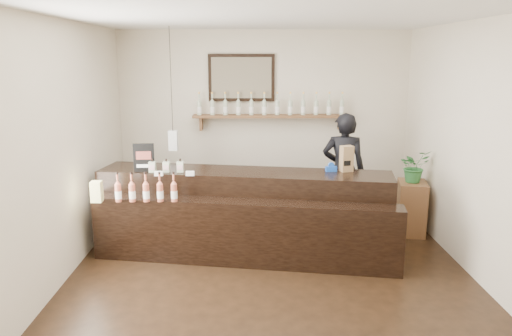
{
  "coord_description": "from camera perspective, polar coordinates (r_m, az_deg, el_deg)",
  "views": [
    {
      "loc": [
        -0.23,
        -5.32,
        2.4
      ],
      "look_at": [
        -0.15,
        0.7,
        1.05
      ],
      "focal_mm": 35.0,
      "sensor_mm": 36.0,
      "label": 1
    }
  ],
  "objects": [
    {
      "name": "counter",
      "position": [
        6.19,
        -1.42,
        -5.49
      ],
      "size": [
        3.68,
        1.56,
        1.18
      ],
      "color": "black",
      "rests_on": "ground"
    },
    {
      "name": "tape_dispenser",
      "position": [
        6.21,
        8.58,
        0.01
      ],
      "size": [
        0.14,
        0.07,
        0.11
      ],
      "color": "#194CB5",
      "rests_on": "counter"
    },
    {
      "name": "potted_plant",
      "position": [
        7.07,
        17.63,
        0.2
      ],
      "size": [
        0.5,
        0.47,
        0.44
      ],
      "primitive_type": "imported",
      "rotation": [
        0.0,
        0.0,
        0.38
      ],
      "color": "#2B6C31",
      "rests_on": "side_cabinet"
    },
    {
      "name": "paper_bag",
      "position": [
        6.23,
        10.31,
        1.05
      ],
      "size": [
        0.17,
        0.15,
        0.32
      ],
      "color": "olive",
      "rests_on": "counter"
    },
    {
      "name": "ground",
      "position": [
        5.84,
        1.58,
        -11.66
      ],
      "size": [
        5.0,
        5.0,
        0.0
      ],
      "primitive_type": "plane",
      "color": "black",
      "rests_on": "ground"
    },
    {
      "name": "back_wall_decor",
      "position": [
        7.72,
        -0.16,
        7.84
      ],
      "size": [
        2.66,
        0.96,
        1.69
      ],
      "color": "brown",
      "rests_on": "ground"
    },
    {
      "name": "promo_sign",
      "position": [
        6.25,
        -12.7,
        1.15
      ],
      "size": [
        0.25,
        0.04,
        0.35
      ],
      "color": "black",
      "rests_on": "counter"
    },
    {
      "name": "shopkeeper",
      "position": [
        7.15,
        9.99,
        0.55
      ],
      "size": [
        0.75,
        0.57,
        1.86
      ],
      "primitive_type": "imported",
      "rotation": [
        0.0,
        0.0,
        2.95
      ],
      "color": "black",
      "rests_on": "ground"
    },
    {
      "name": "room_shell",
      "position": [
        5.37,
        1.69,
        5.15
      ],
      "size": [
        5.0,
        5.0,
        5.0
      ],
      "color": "beige",
      "rests_on": "ground"
    },
    {
      "name": "side_cabinet",
      "position": [
        7.22,
        17.32,
        -4.35
      ],
      "size": [
        0.45,
        0.56,
        0.73
      ],
      "color": "brown",
      "rests_on": "ground"
    }
  ]
}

